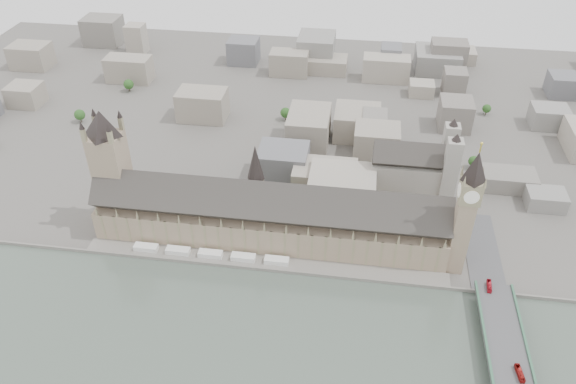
# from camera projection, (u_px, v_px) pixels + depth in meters

# --- Properties ---
(ground) EXTENTS (900.00, 900.00, 0.00)m
(ground) POSITION_uv_depth(u_px,v_px,m) (265.00, 257.00, 420.76)
(ground) COLOR #595651
(ground) RESTS_ON ground
(embankment_wall) EXTENTS (600.00, 1.50, 3.00)m
(embankment_wall) POSITION_uv_depth(u_px,v_px,m) (261.00, 269.00, 407.90)
(embankment_wall) COLOR slate
(embankment_wall) RESTS_ON ground
(river_terrace) EXTENTS (270.00, 15.00, 2.00)m
(river_terrace) POSITION_uv_depth(u_px,v_px,m) (263.00, 263.00, 414.18)
(river_terrace) COLOR slate
(river_terrace) RESTS_ON ground
(terrace_tents) EXTENTS (118.00, 7.00, 4.00)m
(terrace_tents) POSITION_uv_depth(u_px,v_px,m) (210.00, 254.00, 417.46)
(terrace_tents) COLOR white
(terrace_tents) RESTS_ON river_terrace
(palace_of_westminster) EXTENTS (265.00, 40.73, 55.44)m
(palace_of_westminster) POSITION_uv_depth(u_px,v_px,m) (269.00, 217.00, 423.07)
(palace_of_westminster) COLOR gray
(palace_of_westminster) RESTS_ON ground
(elizabeth_tower) EXTENTS (17.00, 17.00, 107.50)m
(elizabeth_tower) POSITION_uv_depth(u_px,v_px,m) (467.00, 205.00, 376.76)
(elizabeth_tower) COLOR gray
(elizabeth_tower) RESTS_ON ground
(victoria_tower) EXTENTS (30.00, 30.00, 100.00)m
(victoria_tower) POSITION_uv_depth(u_px,v_px,m) (110.00, 164.00, 423.10)
(victoria_tower) COLOR gray
(victoria_tower) RESTS_ON ground
(central_tower) EXTENTS (13.00, 13.00, 48.00)m
(central_tower) POSITION_uv_depth(u_px,v_px,m) (256.00, 173.00, 408.46)
(central_tower) COLOR #847A5B
(central_tower) RESTS_ON ground
(westminster_bridge) EXTENTS (25.00, 325.00, 10.25)m
(westminster_bridge) POSITION_uv_depth(u_px,v_px,m) (510.00, 378.00, 329.02)
(westminster_bridge) COLOR #474749
(westminster_bridge) RESTS_ON ground
(westminster_abbey) EXTENTS (68.00, 36.00, 64.00)m
(westminster_abbey) POSITION_uv_depth(u_px,v_px,m) (415.00, 171.00, 468.87)
(westminster_abbey) COLOR gray
(westminster_abbey) RESTS_ON ground
(city_skyline_inland) EXTENTS (720.00, 360.00, 38.00)m
(city_skyline_inland) POSITION_uv_depth(u_px,v_px,m) (305.00, 90.00, 605.12)
(city_skyline_inland) COLOR gray
(city_skyline_inland) RESTS_ON ground
(park_trees) EXTENTS (110.00, 30.00, 15.00)m
(park_trees) POSITION_uv_depth(u_px,v_px,m) (266.00, 200.00, 465.39)
(park_trees) COLOR #264B1B
(park_trees) RESTS_ON ground
(red_bus_north) EXTENTS (3.71, 11.83, 3.24)m
(red_bus_north) POSITION_uv_depth(u_px,v_px,m) (489.00, 286.00, 380.15)
(red_bus_north) COLOR red
(red_bus_north) RESTS_ON westminster_bridge
(red_bus_south) EXTENTS (4.31, 12.42, 3.39)m
(red_bus_south) POSITION_uv_depth(u_px,v_px,m) (520.00, 373.00, 323.99)
(red_bus_south) COLOR #A11614
(red_bus_south) RESTS_ON westminster_bridge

